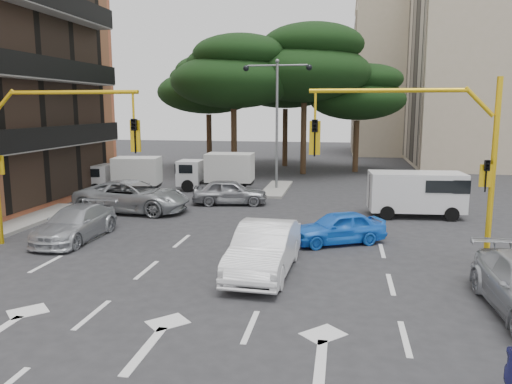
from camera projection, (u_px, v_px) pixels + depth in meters
The scene contains 19 objects.
ground at pixel (208, 274), 15.43m from camera, with size 120.00×120.00×0.00m, color #28282B.
median_strip at pixel (276, 189), 30.96m from camera, with size 1.40×6.00×0.15m, color gray.
apartment_beige_far at pixel (428, 77), 54.55m from camera, with size 16.20×12.15×16.70m.
pine_left_near at pixel (234, 72), 36.15m from camera, with size 9.15×9.15×10.23m.
pine_center at pixel (305, 63), 37.12m from camera, with size 9.98×9.98×11.16m.
pine_left_far at pixel (209, 84), 40.66m from camera, with size 8.32×8.32×9.30m.
pine_right at pixel (358, 92), 38.73m from camera, with size 7.49×7.49×8.37m.
pine_back at pixel (286, 77), 42.43m from camera, with size 9.15×9.15×10.23m.
signal_mast_right at pixel (434, 146), 15.56m from camera, with size 5.79×0.37×6.00m.
signal_mast_left at pixel (37, 141), 17.87m from camera, with size 5.79×0.37×6.00m.
street_lamp_center at pixel (277, 101), 30.06m from camera, with size 4.16×0.36×7.77m.
car_white_hatch at pixel (264, 249), 15.36m from camera, with size 1.64×4.70×1.55m, color white.
car_blue_compact at pixel (338, 227), 18.79m from camera, with size 1.45×3.60×1.23m, color blue.
car_silver_wagon at pixel (75, 223), 19.32m from camera, with size 1.80×4.42×1.28m, color #AFB2B8.
car_silver_cross_a at pixel (133, 196), 24.44m from camera, with size 2.56×5.56×1.54m, color #A2A6AA.
car_silver_cross_b at pixel (230, 192), 26.35m from camera, with size 1.58×3.92×1.33m, color gray.
van_white at pixel (416, 194), 23.36m from camera, with size 1.93×4.27×2.14m, color silver, non-canonical shape.
box_truck_a at pixel (124, 175), 29.72m from camera, with size 1.85×4.40×2.16m, color silver, non-canonical shape.
box_truck_b at pixel (216, 172), 30.70m from camera, with size 1.97×4.70×2.31m, color silver, non-canonical shape.
Camera 1 is at (4.03, -14.31, 5.09)m, focal length 35.00 mm.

